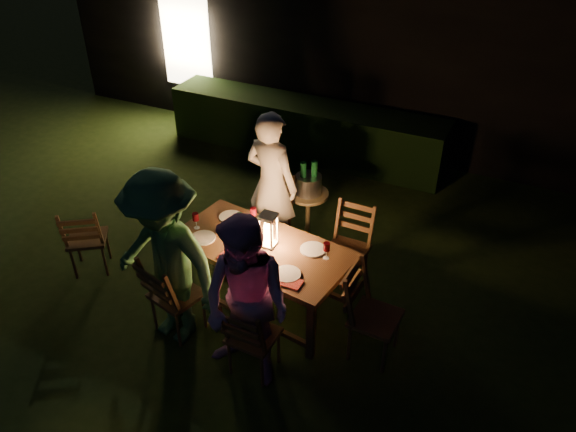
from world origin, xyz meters
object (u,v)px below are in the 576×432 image
at_px(chair_near_right, 253,348).
at_px(lantern, 268,232).
at_px(person_opp_left, 166,260).
at_px(ice_bucket, 308,184).
at_px(dining_table, 262,252).
at_px(chair_near_left, 177,307).
at_px(chair_end, 372,329).
at_px(person_house_side, 272,185).
at_px(person_opp_right, 247,305).
at_px(bottle_table, 240,226).
at_px(side_table, 308,198).
at_px(chair_far_right, 347,260).
at_px(chair_spare, 90,250).
at_px(bottle_bucket_b, 314,180).
at_px(chair_far_left, 270,229).
at_px(bottle_bucket_a, 303,181).

relative_size(chair_near_right, lantern, 2.55).
distance_m(person_opp_left, ice_bucket, 2.05).
bearing_deg(dining_table, chair_near_left, -120.43).
bearing_deg(chair_end, person_house_side, -121.92).
xyz_separation_m(chair_near_left, person_opp_left, (-0.01, -0.05, 0.60)).
distance_m(chair_near_right, ice_bucket, 2.14).
xyz_separation_m(person_opp_right, bottle_table, (-0.58, 0.91, 0.04)).
bearing_deg(person_opp_right, side_table, 108.21).
distance_m(chair_near_left, chair_near_right, 0.90).
relative_size(bottle_table, ice_bucket, 0.93).
xyz_separation_m(chair_far_right, ice_bucket, (-0.69, 0.55, 0.46)).
bearing_deg(chair_near_left, bottle_table, 81.41).
bearing_deg(chair_spare, chair_near_right, -46.19).
bearing_deg(chair_near_right, chair_near_left, 173.33).
relative_size(chair_spare, person_opp_left, 0.50).
height_order(dining_table, chair_near_right, chair_near_right).
distance_m(chair_far_right, bottle_bucket_b, 1.01).
relative_size(person_house_side, person_opp_left, 0.96).
bearing_deg(chair_end, person_opp_right, -49.49).
bearing_deg(chair_near_left, chair_far_left, 96.13).
bearing_deg(lantern, person_house_side, 114.76).
relative_size(chair_far_right, person_house_side, 0.54).
height_order(lantern, bottle_bucket_a, lantern).
height_order(bottle_table, bottle_bucket_b, bottle_table).
relative_size(side_table, ice_bucket, 2.12).
height_order(person_opp_right, bottle_bucket_a, person_opp_right).
distance_m(dining_table, lantern, 0.24).
distance_m(chair_spare, person_opp_right, 2.41).
relative_size(ice_bucket, bottle_bucket_b, 0.94).
bearing_deg(person_house_side, person_opp_right, 118.76).
distance_m(chair_far_left, side_table, 0.57).
bearing_deg(bottle_bucket_a, bottle_table, -97.62).
bearing_deg(dining_table, bottle_bucket_b, 97.91).
distance_m(chair_far_right, chair_spare, 2.80).
relative_size(lantern, bottle_bucket_b, 1.09).
xyz_separation_m(dining_table, ice_bucket, (-0.04, 1.23, 0.09)).
height_order(chair_near_left, chair_far_left, chair_far_left).
distance_m(dining_table, chair_near_left, 0.97).
bearing_deg(person_opp_right, bottle_table, 130.49).
xyz_separation_m(person_opp_right, person_opp_left, (-0.89, 0.13, 0.07)).
bearing_deg(chair_far_left, side_table, -124.11).
distance_m(person_opp_right, bottle_bucket_b, 2.17).
height_order(chair_near_right, chair_spare, same).
bearing_deg(chair_far_left, chair_end, 149.05).
xyz_separation_m(chair_end, lantern, (-1.16, 0.22, 0.59)).
bearing_deg(chair_near_right, person_house_side, 112.85).
relative_size(chair_far_left, bottle_bucket_b, 3.03).
relative_size(chair_end, person_opp_right, 0.58).
distance_m(person_opp_right, bottle_bucket_a, 2.11).
bearing_deg(chair_far_right, bottle_bucket_b, -41.37).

